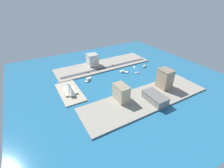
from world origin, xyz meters
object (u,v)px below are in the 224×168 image
(catamaran_blue, at_px, (124,72))
(opera_landmark, at_px, (70,89))
(apartment_midrise_tan, at_px, (165,79))
(ferry_white_commuter, at_px, (88,79))
(carpark_squat_concrete, at_px, (155,98))
(patrol_launch_navy, at_px, (144,66))
(sailboat_small_white, at_px, (134,67))
(hotel_broad_white, at_px, (92,60))
(yacht_sleek_gray, at_px, (137,73))
(office_block_beige, at_px, (121,93))
(pickup_red, at_px, (113,65))
(traffic_light_waterfront, at_px, (99,69))
(suv_black, at_px, (88,72))

(catamaran_blue, relative_size, opera_landmark, 0.47)
(catamaran_blue, height_order, apartment_midrise_tan, apartment_midrise_tan)
(ferry_white_commuter, relative_size, carpark_squat_concrete, 0.47)
(apartment_midrise_tan, bearing_deg, patrol_launch_navy, -18.79)
(sailboat_small_white, relative_size, hotel_broad_white, 0.41)
(patrol_launch_navy, height_order, yacht_sleek_gray, patrol_launch_navy)
(carpark_squat_concrete, xyz_separation_m, office_block_beige, (31.90, 48.29, 7.74))
(sailboat_small_white, relative_size, apartment_midrise_tan, 0.32)
(hotel_broad_white, bearing_deg, apartment_midrise_tan, -155.18)
(pickup_red, bearing_deg, sailboat_small_white, -126.89)
(carpark_squat_concrete, relative_size, apartment_midrise_tan, 1.19)
(apartment_midrise_tan, height_order, traffic_light_waterfront, apartment_midrise_tan)
(opera_landmark, bearing_deg, patrol_launch_navy, -83.60)
(sailboat_small_white, relative_size, suv_black, 2.56)
(apartment_midrise_tan, bearing_deg, carpark_squat_concrete, 118.65)
(catamaran_blue, bearing_deg, yacht_sleek_gray, -130.32)
(patrol_launch_navy, height_order, hotel_broad_white, hotel_broad_white)
(carpark_squat_concrete, distance_m, apartment_midrise_tan, 54.34)
(sailboat_small_white, bearing_deg, hotel_broad_white, 54.78)
(sailboat_small_white, height_order, yacht_sleek_gray, sailboat_small_white)
(ferry_white_commuter, xyz_separation_m, pickup_red, (36.03, -81.51, 1.31))
(ferry_white_commuter, xyz_separation_m, yacht_sleek_gray, (-26.46, -110.79, -0.75))
(catamaran_blue, distance_m, ferry_white_commuter, 87.13)
(ferry_white_commuter, height_order, office_block_beige, office_block_beige)
(suv_black, bearing_deg, patrol_launch_navy, -104.85)
(ferry_white_commuter, distance_m, patrol_launch_navy, 149.08)
(catamaran_blue, relative_size, patrol_launch_navy, 1.24)
(sailboat_small_white, height_order, hotel_broad_white, hotel_broad_white)
(pickup_red, bearing_deg, office_block_beige, 155.61)
(carpark_squat_concrete, bearing_deg, apartment_midrise_tan, -61.35)
(catamaran_blue, distance_m, suv_black, 83.16)
(catamaran_blue, distance_m, carpark_squat_concrete, 123.46)
(apartment_midrise_tan, bearing_deg, ferry_white_commuter, 48.50)
(ferry_white_commuter, relative_size, patrol_launch_navy, 1.28)
(sailboat_small_white, relative_size, carpark_squat_concrete, 0.27)
(patrol_launch_navy, relative_size, suv_black, 3.53)
(carpark_squat_concrete, bearing_deg, hotel_broad_white, 9.07)
(patrol_launch_navy, distance_m, traffic_light_waterfront, 115.88)
(ferry_white_commuter, relative_size, apartment_midrise_tan, 0.56)
(patrol_launch_navy, xyz_separation_m, pickup_red, (42.83, 67.41, 1.87))
(apartment_midrise_tan, xyz_separation_m, office_block_beige, (6.51, 94.76, -4.45))
(sailboat_small_white, height_order, apartment_midrise_tan, apartment_midrise_tan)
(catamaran_blue, bearing_deg, apartment_midrise_tan, -163.11)
(office_block_beige, bearing_deg, carpark_squat_concrete, -123.45)
(patrol_launch_navy, relative_size, pickup_red, 3.90)
(catamaran_blue, height_order, traffic_light_waterfront, traffic_light_waterfront)
(carpark_squat_concrete, relative_size, hotel_broad_white, 1.55)
(pickup_red, bearing_deg, ferry_white_commuter, 113.85)
(carpark_squat_concrete, relative_size, opera_landmark, 1.03)
(office_block_beige, relative_size, opera_landmark, 0.71)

